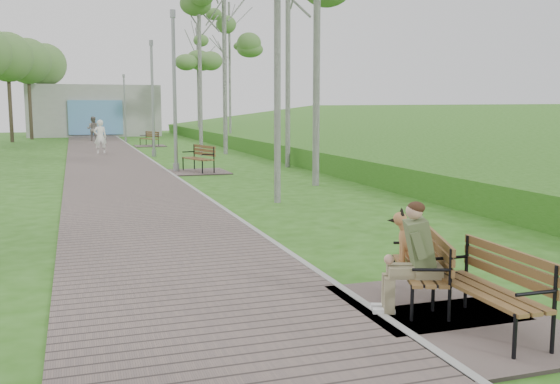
{
  "coord_description": "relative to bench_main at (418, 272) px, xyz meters",
  "views": [
    {
      "loc": [
        -3.16,
        -1.44,
        2.33
      ],
      "look_at": [
        -0.22,
        7.44,
        1.04
      ],
      "focal_mm": 40.0,
      "sensor_mm": 36.0,
      "label": 1
    }
  ],
  "objects": [
    {
      "name": "birch_distant_b",
      "position": [
        4.99,
        39.04,
        6.33
      ],
      "size": [
        2.66,
        2.66,
        8.59
      ],
      "color": "silver",
      "rests_on": "ground"
    },
    {
      "name": "bench_main",
      "position": [
        0.0,
        0.0,
        0.0
      ],
      "size": [
        1.7,
        1.89,
        1.49
      ],
      "color": "#635450",
      "rests_on": "ground"
    },
    {
      "name": "pedestrian_near",
      "position": [
        -2.5,
        25.64,
        0.43
      ],
      "size": [
        0.64,
        0.44,
        1.69
      ],
      "primitive_type": "imported",
      "rotation": [
        0.0,
        0.0,
        3.2
      ],
      "color": "white",
      "rests_on": "ground"
    },
    {
      "name": "building_north",
      "position": [
        -2.07,
        46.23,
        1.58
      ],
      "size": [
        10.0,
        5.2,
        4.0
      ],
      "color": "#9E9E99",
      "rests_on": "ground"
    },
    {
      "name": "bench_second",
      "position": [
        0.23,
        -1.0,
        -0.21
      ],
      "size": [
        1.8,
        2.0,
        1.11
      ],
      "color": "#635450",
      "rests_on": "ground"
    },
    {
      "name": "bench_third",
      "position": [
        0.43,
        15.67,
        -0.19
      ],
      "size": [
        1.94,
        2.16,
        1.19
      ],
      "color": "#635450",
      "rests_on": "ground"
    },
    {
      "name": "kerb",
      "position": [
        -0.57,
        16.75,
        -0.39
      ],
      "size": [
        0.1,
        67.0,
        0.05
      ],
      "primitive_type": "cube",
      "color": "#999993",
      "rests_on": "ground"
    },
    {
      "name": "lamp_post_third",
      "position": [
        -0.18,
        23.37,
        2.08
      ],
      "size": [
        0.21,
        0.21,
        5.34
      ],
      "color": "gray",
      "rests_on": "ground"
    },
    {
      "name": "pedestrian_far",
      "position": [
        -2.47,
        37.77,
        0.42
      ],
      "size": [
        0.96,
        0.84,
        1.66
      ],
      "primitive_type": "imported",
      "rotation": [
        0.0,
        0.0,
        2.85
      ],
      "color": "gray",
      "rests_on": "ground"
    },
    {
      "name": "walkway",
      "position": [
        -2.32,
        16.75,
        -0.39
      ],
      "size": [
        3.5,
        67.0,
        0.04
      ],
      "primitive_type": "cube",
      "color": "#635450",
      "rests_on": "ground"
    },
    {
      "name": "embankment",
      "position": [
        11.43,
        15.25,
        -0.41
      ],
      "size": [
        14.0,
        70.0,
        1.6
      ],
      "primitive_type": "cube",
      "color": "#508F35",
      "rests_on": "ground"
    },
    {
      "name": "birch_far_c",
      "position": [
        4.86,
        28.9,
        6.23
      ],
      "size": [
        2.26,
        2.26,
        8.46
      ],
      "color": "silver",
      "rests_on": "ground"
    },
    {
      "name": "bench_far",
      "position": [
        0.5,
        31.18,
        -0.22
      ],
      "size": [
        1.75,
        1.95,
        1.08
      ],
      "color": "#635450",
      "rests_on": "ground"
    },
    {
      "name": "lamp_post_far",
      "position": [
        -0.48,
        35.97,
        1.64
      ],
      "size": [
        0.17,
        0.17,
        4.4
      ],
      "color": "gray",
      "rests_on": "ground"
    },
    {
      "name": "birch_far_b",
      "position": [
        2.03,
        23.24,
        6.45
      ],
      "size": [
        2.42,
        2.42,
        8.74
      ],
      "color": "silver",
      "rests_on": "ground"
    },
    {
      "name": "lamp_post_second",
      "position": [
        -0.3,
        15.99,
        2.22
      ],
      "size": [
        0.22,
        0.22,
        5.64
      ],
      "color": "gray",
      "rests_on": "ground"
    }
  ]
}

